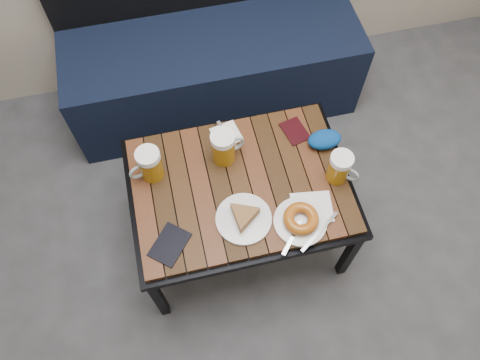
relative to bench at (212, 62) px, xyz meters
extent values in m
cube|color=black|center=(0.00, -0.02, -0.05)|extent=(1.40, 0.50, 0.45)
cube|color=black|center=(-0.44, -1.08, -0.06)|extent=(0.04, 0.03, 0.42)
cube|color=black|center=(0.34, -1.08, -0.06)|extent=(0.03, 0.03, 0.42)
cube|color=black|center=(-0.44, -0.52, -0.06)|extent=(0.04, 0.04, 0.42)
cube|color=black|center=(0.34, -0.52, -0.06)|extent=(0.03, 0.04, 0.42)
cube|color=black|center=(-0.05, -0.80, 0.16)|extent=(0.84, 0.62, 0.03)
cube|color=#341A0B|center=(-0.05, -0.80, 0.19)|extent=(0.80, 0.58, 0.02)
cylinder|color=#94620B|center=(-0.36, -0.68, 0.26)|extent=(0.11, 0.11, 0.12)
cylinder|color=white|center=(-0.36, -0.68, 0.33)|extent=(0.09, 0.09, 0.03)
torus|color=#8C999E|center=(-0.41, -0.70, 0.26)|extent=(0.07, 0.03, 0.07)
cylinder|color=#94620B|center=(-0.08, -0.67, 0.26)|extent=(0.11, 0.11, 0.12)
cylinder|color=white|center=(-0.08, -0.67, 0.33)|extent=(0.09, 0.09, 0.03)
torus|color=#8C999E|center=(-0.03, -0.66, 0.26)|extent=(0.08, 0.03, 0.07)
cylinder|color=#94620B|center=(0.31, -0.85, 0.25)|extent=(0.11, 0.11, 0.11)
cylinder|color=white|center=(0.31, -0.85, 0.32)|extent=(0.08, 0.08, 0.03)
torus|color=#8C999E|center=(0.35, -0.88, 0.25)|extent=(0.06, 0.06, 0.07)
cylinder|color=white|center=(-0.07, -0.94, 0.21)|extent=(0.20, 0.20, 0.01)
cylinder|color=white|center=(0.13, -1.00, 0.21)|extent=(0.19, 0.19, 0.01)
torus|color=#823A0B|center=(0.13, -1.00, 0.23)|extent=(0.13, 0.13, 0.04)
cube|color=#A5A8AD|center=(0.18, -1.06, 0.21)|extent=(0.17, 0.12, 0.00)
cube|color=#A5A8AD|center=(0.08, -1.06, 0.21)|extent=(0.11, 0.12, 0.00)
cube|color=white|center=(-0.05, -0.57, 0.20)|extent=(0.12, 0.12, 0.01)
cube|color=#A5A8AD|center=(-0.05, -0.57, 0.21)|extent=(0.05, 0.14, 0.00)
cube|color=white|center=(0.18, -0.96, 0.20)|extent=(0.16, 0.14, 0.01)
cube|color=black|center=(-0.34, -0.98, 0.20)|extent=(0.17, 0.17, 0.01)
cube|color=black|center=(0.22, -0.62, 0.20)|extent=(0.11, 0.13, 0.01)
ellipsoid|color=#050A84|center=(0.31, -0.70, 0.23)|extent=(0.13, 0.09, 0.06)
camera|label=1|loc=(-0.23, -1.60, 1.75)|focal=35.00mm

